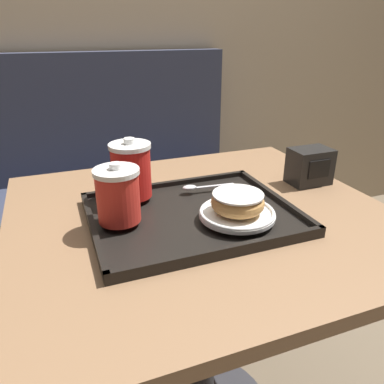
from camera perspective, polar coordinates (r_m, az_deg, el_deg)
wall_behind at (r=1.84m, az=-13.02°, el=26.60°), size 8.00×0.05×2.40m
booth_bench at (r=1.76m, az=-18.70°, el=-3.78°), size 1.59×0.44×1.00m
cafe_table at (r=0.95m, az=1.44°, el=-12.32°), size 0.86×0.78×0.70m
serving_tray at (r=0.83m, az=0.00°, el=-3.57°), size 0.44×0.35×0.02m
coffee_cup_front at (r=0.77m, az=-11.22°, el=-0.41°), size 0.09×0.09×0.12m
coffee_cup_rear at (r=0.88m, az=-9.24°, el=3.34°), size 0.10×0.10×0.14m
plate_with_chocolate_donut at (r=0.80m, az=6.88°, el=-3.22°), size 0.16×0.16×0.01m
donut_chocolate_glazed at (r=0.79m, az=6.98°, el=-1.50°), size 0.11×0.11×0.04m
spoon at (r=0.93m, az=0.68°, el=0.75°), size 0.14×0.03×0.01m
napkin_dispenser at (r=1.06m, az=17.50°, el=3.76°), size 0.11×0.08×0.10m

